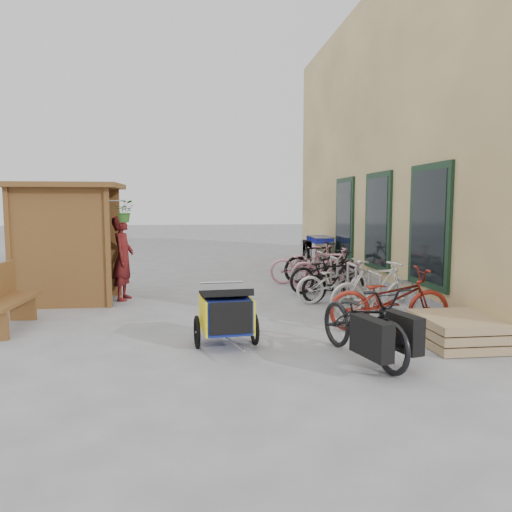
{
  "coord_description": "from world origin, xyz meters",
  "views": [
    {
      "loc": [
        -0.68,
        -7.88,
        1.99
      ],
      "look_at": [
        0.5,
        1.5,
        1.0
      ],
      "focal_mm": 35.0,
      "sensor_mm": 36.0,
      "label": 1
    }
  ],
  "objects": [
    {
      "name": "bike_rack",
      "position": [
        2.3,
        2.4,
        0.52
      ],
      "size": [
        0.05,
        5.35,
        0.86
      ],
      "color": "#A5A8AD",
      "rests_on": "ground"
    },
    {
      "name": "bike_4",
      "position": [
        2.26,
        2.95,
        0.47
      ],
      "size": [
        1.87,
        1.04,
        0.93
      ],
      "primitive_type": "imported",
      "rotation": [
        0.0,
        0.0,
        1.82
      ],
      "color": "black",
      "rests_on": "ground"
    },
    {
      "name": "ground",
      "position": [
        0.0,
        0.0,
        0.0
      ],
      "size": [
        80.0,
        80.0,
        0.0
      ],
      "primitive_type": "plane",
      "color": "#99999C"
    },
    {
      "name": "building",
      "position": [
        6.49,
        4.5,
        3.49
      ],
      "size": [
        6.07,
        13.0,
        7.0
      ],
      "color": "#E3CE82",
      "rests_on": "ground"
    },
    {
      "name": "bike_2",
      "position": [
        2.16,
        1.74,
        0.44
      ],
      "size": [
        1.72,
        0.71,
        0.88
      ],
      "primitive_type": "imported",
      "rotation": [
        0.0,
        0.0,
        1.65
      ],
      "color": "silver",
      "rests_on": "ground"
    },
    {
      "name": "bike_6",
      "position": [
        2.12,
        4.17,
        0.49
      ],
      "size": [
        1.93,
        0.84,
        0.98
      ],
      "primitive_type": "imported",
      "rotation": [
        0.0,
        0.0,
        1.47
      ],
      "color": "#C9828C",
      "rests_on": "ground"
    },
    {
      "name": "pallet_stack",
      "position": [
        3.0,
        -1.4,
        0.21
      ],
      "size": [
        1.0,
        1.2,
        0.4
      ],
      "color": "tan",
      "rests_on": "ground"
    },
    {
      "name": "bike_0",
      "position": [
        2.36,
        -0.49,
        0.5
      ],
      "size": [
        1.95,
        0.81,
        1.0
      ],
      "primitive_type": "imported",
      "rotation": [
        0.0,
        0.0,
        1.5
      ],
      "color": "maroon",
      "rests_on": "ground"
    },
    {
      "name": "cargo_bike",
      "position": [
        1.46,
        -1.9,
        0.49
      ],
      "size": [
        1.11,
        2.0,
        0.99
      ],
      "rotation": [
        0.0,
        0.0,
        0.25
      ],
      "color": "black",
      "rests_on": "ground"
    },
    {
      "name": "bike_3",
      "position": [
        2.15,
        1.89,
        0.45
      ],
      "size": [
        1.56,
        0.84,
        0.9
      ],
      "primitive_type": "imported",
      "rotation": [
        0.0,
        0.0,
        1.86
      ],
      "color": "black",
      "rests_on": "ground"
    },
    {
      "name": "person_kiosk",
      "position": [
        -2.13,
        2.62,
        0.87
      ],
      "size": [
        0.51,
        0.69,
        1.74
      ],
      "primitive_type": "imported",
      "rotation": [
        0.0,
        0.0,
        1.43
      ],
      "color": "maroon",
      "rests_on": "ground"
    },
    {
      "name": "shopping_carts",
      "position": [
        3.0,
        6.78,
        0.61
      ],
      "size": [
        0.59,
        1.97,
        1.05
      ],
      "color": "silver",
      "rests_on": "ground"
    },
    {
      "name": "bench",
      "position": [
        -3.68,
        0.31,
        0.53
      ],
      "size": [
        0.57,
        1.65,
        1.03
      ],
      "rotation": [
        0.0,
        0.0,
        -0.05
      ],
      "color": "brown",
      "rests_on": "ground"
    },
    {
      "name": "bike_1",
      "position": [
        2.44,
        0.32,
        0.52
      ],
      "size": [
        1.77,
        0.72,
        1.03
      ],
      "primitive_type": "imported",
      "rotation": [
        0.0,
        0.0,
        1.71
      ],
      "color": "silver",
      "rests_on": "ground"
    },
    {
      "name": "bike_7",
      "position": [
        2.41,
        4.4,
        0.54
      ],
      "size": [
        1.87,
        0.97,
        1.08
      ],
      "primitive_type": "imported",
      "rotation": [
        0.0,
        0.0,
        1.84
      ],
      "color": "black",
      "rests_on": "ground"
    },
    {
      "name": "bike_5",
      "position": [
        2.37,
        3.18,
        0.52
      ],
      "size": [
        1.79,
        0.84,
        1.04
      ],
      "primitive_type": "imported",
      "rotation": [
        0.0,
        0.0,
        1.36
      ],
      "color": "#C9828C",
      "rests_on": "ground"
    },
    {
      "name": "child_trailer",
      "position": [
        -0.24,
        -1.01,
        0.48
      ],
      "size": [
        0.92,
        1.51,
        0.87
      ],
      "rotation": [
        0.0,
        0.0,
        0.1
      ],
      "color": "navy",
      "rests_on": "ground"
    },
    {
      "name": "kiosk",
      "position": [
        -3.28,
        2.47,
        1.55
      ],
      "size": [
        2.49,
        1.65,
        2.4
      ],
      "color": "brown",
      "rests_on": "ground"
    }
  ]
}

